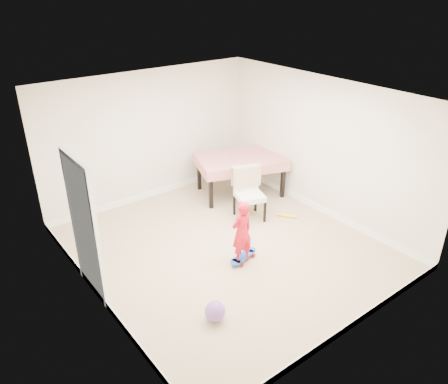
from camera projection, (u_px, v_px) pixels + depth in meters
ground at (226, 248)px, 7.42m from camera, size 5.00×5.00×0.00m
ceiling at (227, 97)px, 6.27m from camera, size 4.50×5.00×0.04m
wall_back at (150, 137)px, 8.60m from camera, size 4.50×0.04×2.60m
wall_front at (357, 249)px, 5.08m from camera, size 4.50×0.04×2.60m
wall_left at (90, 222)px, 5.63m from camera, size 0.04×5.00×2.60m
wall_right at (322, 148)px, 8.06m from camera, size 0.04×5.00×2.60m
door at (85, 230)px, 5.96m from camera, size 0.11×0.94×2.11m
baseboard_back at (154, 193)px, 9.16m from camera, size 4.50×0.02×0.12m
baseboard_front at (345, 329)px, 5.62m from camera, size 4.50×0.02×0.12m
baseboard_left at (102, 298)px, 6.17m from camera, size 0.02×5.00×0.12m
baseboard_right at (316, 207)px, 8.61m from camera, size 0.02×5.00×0.12m
dining_table at (240, 175)px, 9.12m from camera, size 2.00×1.61×0.82m
dining_chair at (250, 195)px, 8.11m from camera, size 0.72×0.77×1.00m
skateboard at (243, 258)px, 7.08m from camera, size 0.63×0.37×0.09m
child at (242, 234)px, 6.80m from camera, size 0.39×0.26×1.06m
balloon at (215, 311)px, 5.81m from camera, size 0.28×0.28×0.28m
foam_toy at (287, 216)px, 8.35m from camera, size 0.28×0.36×0.06m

